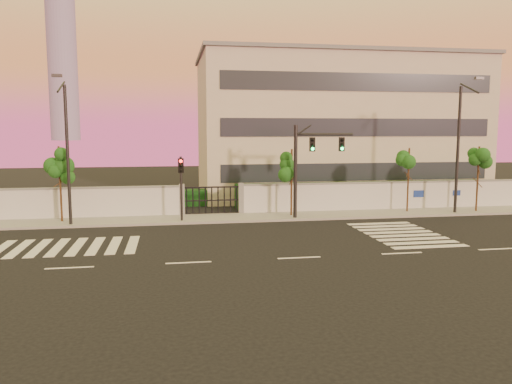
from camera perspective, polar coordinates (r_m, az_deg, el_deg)
ground at (r=23.00m, az=4.95°, el=-7.51°), size 120.00×120.00×0.00m
sidewalk at (r=33.03m, az=0.36°, el=-2.87°), size 60.00×3.00×0.15m
perimeter_wall at (r=34.35m, az=0.10°, el=-0.81°), size 60.00×0.36×2.20m
hedge_row at (r=37.24m, az=0.99°, el=-0.58°), size 41.00×4.25×1.80m
institutional_building at (r=45.92m, az=9.04°, el=7.46°), size 24.40×12.40×12.25m
distant_skyscraper at (r=312.41m, az=-21.40°, el=16.97°), size 16.00×16.00×118.00m
road_markings at (r=26.26m, az=-0.49°, el=-5.62°), size 57.00×7.62×0.02m
street_tree_c at (r=32.96m, az=-21.50°, el=2.69°), size 1.54×1.22×4.81m
street_tree_d at (r=33.08m, az=4.13°, el=2.85°), size 1.61×1.28×4.55m
street_tree_e at (r=36.13m, az=17.08°, el=2.92°), size 1.42×1.13×4.57m
street_tree_f at (r=37.97m, az=24.10°, el=2.93°), size 1.57×1.25×4.68m
traffic_signal_main at (r=32.29m, az=5.87°, el=3.63°), size 3.86×0.51×6.11m
traffic_signal_secondary at (r=31.37m, az=-8.55°, el=1.25°), size 0.32×0.33×4.16m
streetlight_west at (r=31.47m, az=-20.82°, el=4.77°), size 0.53×2.12×8.82m
streetlight_east at (r=36.53m, az=22.26°, el=5.22°), size 0.54×2.20×9.12m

